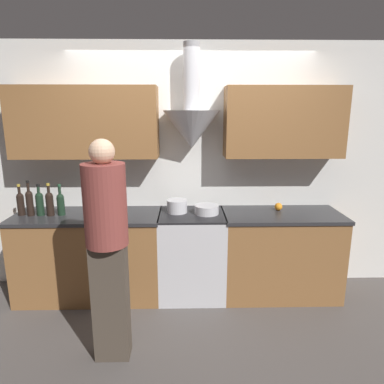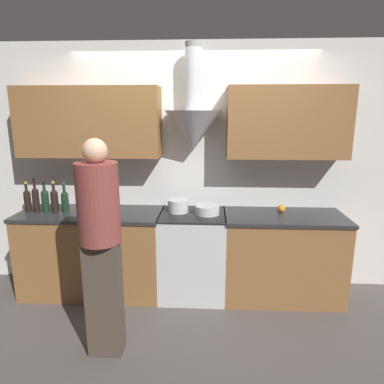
{
  "view_description": "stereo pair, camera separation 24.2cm",
  "coord_description": "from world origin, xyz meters",
  "px_view_note": "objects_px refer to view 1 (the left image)",
  "views": [
    {
      "loc": [
        -0.07,
        -3.02,
        1.91
      ],
      "look_at": [
        0.0,
        0.21,
        1.14
      ],
      "focal_mm": 32.0,
      "sensor_mm": 36.0,
      "label": 1
    },
    {
      "loc": [
        0.17,
        -3.02,
        1.91
      ],
      "look_at": [
        0.0,
        0.21,
        1.14
      ],
      "focal_mm": 32.0,
      "sensor_mm": 36.0,
      "label": 2
    }
  ],
  "objects_px": {
    "stove_range": "(192,254)",
    "mixing_bowl": "(207,209)",
    "wine_bottle_2": "(40,202)",
    "person_foreground_left": "(107,243)",
    "wine_bottle_1": "(30,202)",
    "stock_pot": "(177,206)",
    "wine_bottle_3": "(50,202)",
    "wine_bottle_0": "(21,203)",
    "orange_fruit": "(278,207)",
    "wine_bottle_4": "(61,203)"
  },
  "relations": [
    {
      "from": "wine_bottle_4",
      "to": "stock_pot",
      "type": "height_order",
      "value": "wine_bottle_4"
    },
    {
      "from": "wine_bottle_3",
      "to": "stock_pot",
      "type": "distance_m",
      "value": 1.27
    },
    {
      "from": "stove_range",
      "to": "wine_bottle_3",
      "type": "height_order",
      "value": "wine_bottle_3"
    },
    {
      "from": "stock_pot",
      "to": "wine_bottle_0",
      "type": "bearing_deg",
      "value": -177.79
    },
    {
      "from": "mixing_bowl",
      "to": "stock_pot",
      "type": "bearing_deg",
      "value": 169.65
    },
    {
      "from": "wine_bottle_0",
      "to": "stove_range",
      "type": "bearing_deg",
      "value": 0.37
    },
    {
      "from": "stock_pot",
      "to": "person_foreground_left",
      "type": "distance_m",
      "value": 1.12
    },
    {
      "from": "mixing_bowl",
      "to": "orange_fruit",
      "type": "xyz_separation_m",
      "value": [
        0.76,
        0.1,
        -0.0
      ]
    },
    {
      "from": "stock_pot",
      "to": "wine_bottle_4",
      "type": "bearing_deg",
      "value": -176.77
    },
    {
      "from": "wine_bottle_0",
      "to": "wine_bottle_1",
      "type": "relative_size",
      "value": 0.88
    },
    {
      "from": "wine_bottle_2",
      "to": "mixing_bowl",
      "type": "height_order",
      "value": "wine_bottle_2"
    },
    {
      "from": "stove_range",
      "to": "person_foreground_left",
      "type": "distance_m",
      "value": 1.26
    },
    {
      "from": "wine_bottle_1",
      "to": "stock_pot",
      "type": "distance_m",
      "value": 1.46
    },
    {
      "from": "wine_bottle_3",
      "to": "mixing_bowl",
      "type": "xyz_separation_m",
      "value": [
        1.56,
        0.03,
        -0.09
      ]
    },
    {
      "from": "wine_bottle_0",
      "to": "wine_bottle_1",
      "type": "distance_m",
      "value": 0.11
    },
    {
      "from": "stove_range",
      "to": "wine_bottle_0",
      "type": "height_order",
      "value": "wine_bottle_0"
    },
    {
      "from": "wine_bottle_2",
      "to": "wine_bottle_1",
      "type": "bearing_deg",
      "value": -173.55
    },
    {
      "from": "wine_bottle_3",
      "to": "stock_pot",
      "type": "relative_size",
      "value": 1.57
    },
    {
      "from": "wine_bottle_1",
      "to": "mixing_bowl",
      "type": "xyz_separation_m",
      "value": [
        1.76,
        0.03,
        -0.1
      ]
    },
    {
      "from": "stock_pot",
      "to": "wine_bottle_2",
      "type": "bearing_deg",
      "value": -176.99
    },
    {
      "from": "mixing_bowl",
      "to": "person_foreground_left",
      "type": "distance_m",
      "value": 1.24
    },
    {
      "from": "mixing_bowl",
      "to": "person_foreground_left",
      "type": "height_order",
      "value": "person_foreground_left"
    },
    {
      "from": "wine_bottle_0",
      "to": "stock_pot",
      "type": "xyz_separation_m",
      "value": [
        1.56,
        0.06,
        -0.06
      ]
    },
    {
      "from": "stove_range",
      "to": "wine_bottle_4",
      "type": "height_order",
      "value": "wine_bottle_4"
    },
    {
      "from": "stock_pot",
      "to": "wine_bottle_3",
      "type": "bearing_deg",
      "value": -176.17
    },
    {
      "from": "wine_bottle_1",
      "to": "wine_bottle_3",
      "type": "height_order",
      "value": "wine_bottle_1"
    },
    {
      "from": "wine_bottle_2",
      "to": "stock_pot",
      "type": "height_order",
      "value": "wine_bottle_2"
    },
    {
      "from": "stove_range",
      "to": "mixing_bowl",
      "type": "xyz_separation_m",
      "value": [
        0.15,
        -0.01,
        0.49
      ]
    },
    {
      "from": "wine_bottle_0",
      "to": "mixing_bowl",
      "type": "distance_m",
      "value": 1.86
    },
    {
      "from": "wine_bottle_0",
      "to": "stock_pot",
      "type": "distance_m",
      "value": 1.56
    },
    {
      "from": "wine_bottle_2",
      "to": "wine_bottle_3",
      "type": "height_order",
      "value": "wine_bottle_3"
    },
    {
      "from": "stove_range",
      "to": "wine_bottle_4",
      "type": "bearing_deg",
      "value": -179.29
    },
    {
      "from": "wine_bottle_2",
      "to": "wine_bottle_4",
      "type": "bearing_deg",
      "value": 1.72
    },
    {
      "from": "person_foreground_left",
      "to": "wine_bottle_4",
      "type": "bearing_deg",
      "value": 125.5
    },
    {
      "from": "wine_bottle_1",
      "to": "stock_pot",
      "type": "xyz_separation_m",
      "value": [
        1.46,
        0.08,
        -0.08
      ]
    },
    {
      "from": "orange_fruit",
      "to": "mixing_bowl",
      "type": "bearing_deg",
      "value": -172.41
    },
    {
      "from": "wine_bottle_1",
      "to": "wine_bottle_2",
      "type": "bearing_deg",
      "value": 6.45
    },
    {
      "from": "mixing_bowl",
      "to": "orange_fruit",
      "type": "relative_size",
      "value": 3.06
    },
    {
      "from": "stove_range",
      "to": "person_foreground_left",
      "type": "xyz_separation_m",
      "value": [
        -0.64,
        -0.95,
        0.51
      ]
    },
    {
      "from": "wine_bottle_2",
      "to": "person_foreground_left",
      "type": "height_order",
      "value": "person_foreground_left"
    },
    {
      "from": "stock_pot",
      "to": "mixing_bowl",
      "type": "relative_size",
      "value": 0.85
    },
    {
      "from": "wine_bottle_1",
      "to": "mixing_bowl",
      "type": "distance_m",
      "value": 1.76
    },
    {
      "from": "wine_bottle_1",
      "to": "person_foreground_left",
      "type": "xyz_separation_m",
      "value": [
        0.96,
        -0.92,
        -0.08
      ]
    },
    {
      "from": "wine_bottle_0",
      "to": "mixing_bowl",
      "type": "height_order",
      "value": "wine_bottle_0"
    },
    {
      "from": "orange_fruit",
      "to": "person_foreground_left",
      "type": "relative_size",
      "value": 0.05
    },
    {
      "from": "wine_bottle_3",
      "to": "wine_bottle_4",
      "type": "height_order",
      "value": "wine_bottle_3"
    },
    {
      "from": "stove_range",
      "to": "orange_fruit",
      "type": "relative_size",
      "value": 11.12
    },
    {
      "from": "wine_bottle_1",
      "to": "wine_bottle_2",
      "type": "xyz_separation_m",
      "value": [
        0.09,
        0.01,
        -0.01
      ]
    },
    {
      "from": "stove_range",
      "to": "wine_bottle_2",
      "type": "bearing_deg",
      "value": -179.16
    },
    {
      "from": "wine_bottle_0",
      "to": "wine_bottle_2",
      "type": "height_order",
      "value": "wine_bottle_2"
    }
  ]
}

